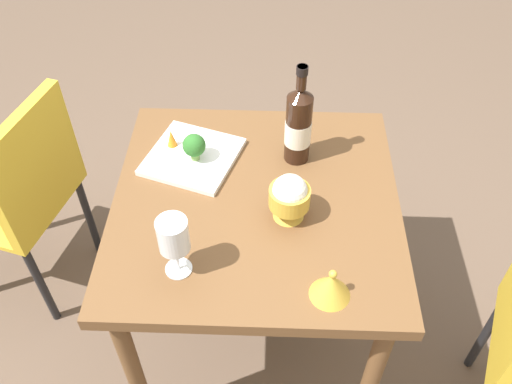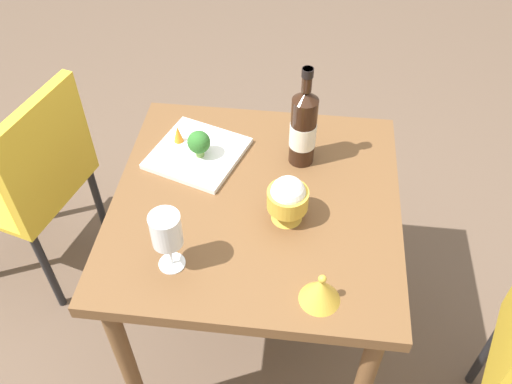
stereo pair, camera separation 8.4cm
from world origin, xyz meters
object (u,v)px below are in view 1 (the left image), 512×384
object	(u,v)px
rice_bowl	(289,197)
broccoli_floret	(194,146)
wine_bottle	(298,125)
rice_bowl_lid	(331,285)
carrot_garnish_left	(172,138)
chair_by_wall	(26,187)
serving_plate	(193,157)
wine_glass	(173,237)

from	to	relation	value
rice_bowl	broccoli_floret	xyz separation A→B (m)	(-0.28, 0.20, -0.01)
wine_bottle	broccoli_floret	xyz separation A→B (m)	(-0.30, -0.03, -0.06)
rice_bowl_lid	broccoli_floret	xyz separation A→B (m)	(-0.37, 0.45, 0.03)
rice_bowl	carrot_garnish_left	size ratio (longest dim) A/B	2.47
chair_by_wall	serving_plate	xyz separation A→B (m)	(0.59, -0.06, 0.22)
wine_bottle	wine_glass	bearing A→B (deg)	-125.25
chair_by_wall	broccoli_floret	size ratio (longest dim) A/B	9.91
broccoli_floret	chair_by_wall	bearing A→B (deg)	172.52
rice_bowl	rice_bowl_lid	xyz separation A→B (m)	(0.10, -0.25, -0.04)
wine_bottle	rice_bowl_lid	distance (m)	0.50
wine_bottle	carrot_garnish_left	xyz separation A→B (m)	(-0.38, 0.02, -0.08)
broccoli_floret	wine_glass	bearing A→B (deg)	-89.87
carrot_garnish_left	rice_bowl	bearing A→B (deg)	-36.26
chair_by_wall	wine_bottle	world-z (taller)	wine_bottle
broccoli_floret	carrot_garnish_left	distance (m)	0.10
wine_glass	rice_bowl	xyz separation A→B (m)	(0.27, 0.19, -0.05)
wine_bottle	broccoli_floret	world-z (taller)	wine_bottle
rice_bowl_lid	broccoli_floret	world-z (taller)	broccoli_floret
rice_bowl_lid	carrot_garnish_left	xyz separation A→B (m)	(-0.45, 0.51, 0.01)
chair_by_wall	wine_bottle	size ratio (longest dim) A/B	2.65
chair_by_wall	rice_bowl_lid	size ratio (longest dim) A/B	8.50
rice_bowl	serving_plate	world-z (taller)	rice_bowl
rice_bowl_lid	wine_glass	bearing A→B (deg)	170.78
serving_plate	wine_bottle	bearing A→B (deg)	3.06
rice_bowl_lid	serving_plate	distance (m)	0.60
rice_bowl	rice_bowl_lid	distance (m)	0.27
wine_bottle	rice_bowl_lid	bearing A→B (deg)	-81.36
wine_glass	rice_bowl_lid	xyz separation A→B (m)	(0.37, -0.06, -0.09)
serving_plate	broccoli_floret	size ratio (longest dim) A/B	3.69
wine_bottle	broccoli_floret	distance (m)	0.31
rice_bowl	carrot_garnish_left	world-z (taller)	rice_bowl
rice_bowl	rice_bowl_lid	bearing A→B (deg)	-68.49
chair_by_wall	carrot_garnish_left	world-z (taller)	chair_by_wall
wine_bottle	broccoli_floret	bearing A→B (deg)	-173.68
rice_bowl	broccoli_floret	world-z (taller)	rice_bowl
wine_bottle	serving_plate	size ratio (longest dim) A/B	1.01
chair_by_wall	broccoli_floret	world-z (taller)	chair_by_wall
wine_bottle	rice_bowl_lid	size ratio (longest dim) A/B	3.21
serving_plate	rice_bowl_lid	bearing A→B (deg)	-50.50
rice_bowl_lid	carrot_garnish_left	distance (m)	0.68
wine_bottle	wine_glass	size ratio (longest dim) A/B	1.79
rice_bowl_lid	broccoli_floret	distance (m)	0.58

